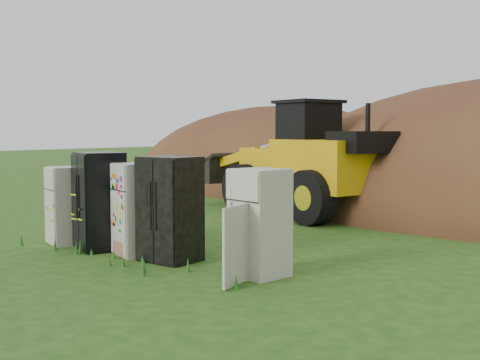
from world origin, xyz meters
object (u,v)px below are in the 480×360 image
object	(u,v)px
fridge_dark_mid	(170,209)
fridge_open_door	(260,223)
fridge_black_side	(100,201)
fridge_sticker	(137,209)
fridge_leftmost	(67,205)
wheel_loader	(290,157)

from	to	relation	value
fridge_dark_mid	fridge_open_door	world-z (taller)	fridge_dark_mid
fridge_black_side	fridge_dark_mid	distance (m)	1.96
fridge_sticker	fridge_open_door	world-z (taller)	same
fridge_leftmost	wheel_loader	bearing A→B (deg)	100.35
fridge_leftmost	fridge_open_door	xyz separation A→B (m)	(5.00, 0.05, 0.07)
fridge_leftmost	fridge_dark_mid	world-z (taller)	fridge_dark_mid
fridge_sticker	fridge_open_door	distance (m)	2.93
fridge_black_side	fridge_sticker	world-z (taller)	fridge_black_side
wheel_loader	fridge_dark_mid	bearing A→B (deg)	-56.77
fridge_leftmost	fridge_open_door	world-z (taller)	fridge_open_door
fridge_leftmost	fridge_open_door	size ratio (longest dim) A/B	0.92
fridge_open_door	fridge_sticker	bearing A→B (deg)	-167.62
fridge_leftmost	fridge_black_side	bearing A→B (deg)	21.61
fridge_open_door	fridge_leftmost	bearing A→B (deg)	-166.62
fridge_black_side	wheel_loader	bearing A→B (deg)	111.87
fridge_leftmost	wheel_loader	world-z (taller)	wheel_loader
fridge_dark_mid	wheel_loader	xyz separation A→B (m)	(-1.73, 7.11, 0.67)
fridge_black_side	fridge_open_door	distance (m)	3.97
fridge_open_door	wheel_loader	xyz separation A→B (m)	(-3.74, 7.08, 0.75)
fridge_sticker	fridge_dark_mid	distance (m)	0.93
fridge_sticker	wheel_loader	world-z (taller)	wheel_loader
fridge_black_side	fridge_open_door	xyz separation A→B (m)	(3.97, 0.03, -0.10)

